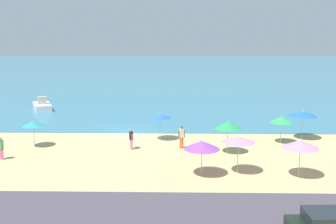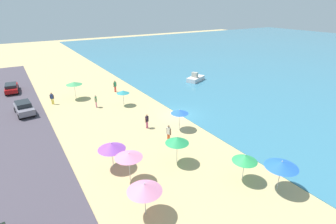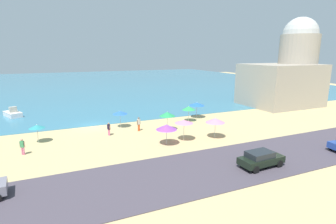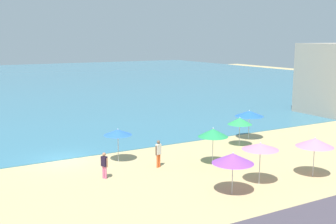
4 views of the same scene
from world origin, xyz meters
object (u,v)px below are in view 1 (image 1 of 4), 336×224
at_px(beach_umbrella_8, 303,114).
at_px(beach_umbrella_2, 202,145).
at_px(beach_umbrella_6, 238,140).
at_px(skiff_nearshore, 42,106).
at_px(bather_0, 182,136).
at_px(beach_umbrella_4, 160,116).
at_px(beach_umbrella_7, 228,125).
at_px(beach_umbrella_5, 282,119).
at_px(bather_3, 131,138).
at_px(beach_umbrella_3, 33,124).
at_px(beach_umbrella_0, 300,144).
at_px(bather_1, 1,147).

bearing_deg(beach_umbrella_8, beach_umbrella_2, -134.26).
relative_size(beach_umbrella_6, beach_umbrella_8, 1.01).
bearing_deg(skiff_nearshore, bather_0, -44.19).
xyz_separation_m(beach_umbrella_4, beach_umbrella_7, (5.23, -3.79, 0.14)).
distance_m(beach_umbrella_5, bather_0, 8.39).
bearing_deg(bather_3, beach_umbrella_7, -7.21).
bearing_deg(beach_umbrella_8, beach_umbrella_3, -172.41).
distance_m(beach_umbrella_5, skiff_nearshore, 27.79).
xyz_separation_m(beach_umbrella_0, beach_umbrella_8, (2.92, 9.45, 0.03)).
bearing_deg(skiff_nearshore, beach_umbrella_5, -29.77).
bearing_deg(bather_3, bather_0, 5.38).
bearing_deg(beach_umbrella_6, skiff_nearshore, 132.58).
relative_size(beach_umbrella_2, bather_0, 1.30).
height_order(beach_umbrella_4, beach_umbrella_7, beach_umbrella_7).
bearing_deg(beach_umbrella_2, beach_umbrella_0, -1.22).
distance_m(beach_umbrella_2, bather_0, 6.42).
bearing_deg(beach_umbrella_5, beach_umbrella_3, -175.57).
distance_m(beach_umbrella_4, bather_3, 3.74).
bearing_deg(bather_0, beach_umbrella_3, 179.18).
xyz_separation_m(beach_umbrella_7, bather_0, (-3.43, 1.30, -1.17)).
relative_size(beach_umbrella_4, skiff_nearshore, 0.55).
relative_size(beach_umbrella_0, bather_3, 1.53).
relative_size(beach_umbrella_2, beach_umbrella_5, 1.01).
relative_size(beach_umbrella_4, bather_3, 1.42).
bearing_deg(beach_umbrella_8, bather_0, -163.24).
xyz_separation_m(beach_umbrella_2, beach_umbrella_8, (9.08, 9.32, 0.16)).
distance_m(beach_umbrella_0, bather_1, 20.59).
bearing_deg(beach_umbrella_3, beach_umbrella_5, 4.43).
height_order(beach_umbrella_2, beach_umbrella_5, beach_umbrella_2).
distance_m(beach_umbrella_4, beach_umbrella_6, 9.84).
xyz_separation_m(beach_umbrella_3, beach_umbrella_6, (15.28, -5.91, 0.38)).
height_order(bather_0, bather_3, bather_0).
height_order(beach_umbrella_3, bather_0, beach_umbrella_3).
relative_size(beach_umbrella_2, bather_3, 1.45).
relative_size(bather_0, bather_3, 1.12).
relative_size(beach_umbrella_5, beach_umbrella_7, 0.92).
bearing_deg(skiff_nearshore, beach_umbrella_6, -47.42).
bearing_deg(skiff_nearshore, beach_umbrella_3, -74.59).
relative_size(beach_umbrella_0, beach_umbrella_8, 1.00).
height_order(beach_umbrella_3, bather_3, beach_umbrella_3).
relative_size(beach_umbrella_8, skiff_nearshore, 0.58).
relative_size(beach_umbrella_6, bather_1, 1.50).
bearing_deg(bather_1, beach_umbrella_2, -12.07).
distance_m(beach_umbrella_3, beach_umbrella_6, 16.39).
bearing_deg(bather_3, bather_1, -162.60).
bearing_deg(skiff_nearshore, beach_umbrella_0, -43.14).
bearing_deg(bather_3, beach_umbrella_0, -27.94).
distance_m(beach_umbrella_6, beach_umbrella_7, 4.45).
xyz_separation_m(beach_umbrella_0, bather_3, (-11.29, 5.99, -1.24)).
relative_size(beach_umbrella_3, bather_0, 1.18).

